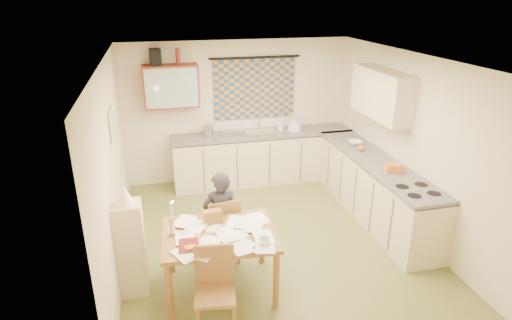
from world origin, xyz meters
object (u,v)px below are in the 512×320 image
object	(u,v)px
stove	(413,222)
person	(221,218)
shelf_stand	(131,249)
chair_far	(222,240)
counter_right	(373,188)
dining_table	(220,261)
counter_back	(265,157)

from	to	relation	value
stove	person	distance (m)	2.50
person	shelf_stand	distance (m)	1.14
stove	person	xyz separation A→B (m)	(-2.46, 0.39, 0.17)
chair_far	person	world-z (taller)	person
stove	counter_right	bearing A→B (deg)	90.00
dining_table	person	world-z (taller)	person
stove	person	bearing A→B (deg)	170.89
counter_right	person	bearing A→B (deg)	-164.80
counter_back	chair_far	xyz separation A→B (m)	(-1.18, -2.31, -0.17)
dining_table	shelf_stand	distance (m)	1.01
counter_back	shelf_stand	world-z (taller)	shelf_stand
chair_far	dining_table	bearing A→B (deg)	70.71
dining_table	stove	bearing A→B (deg)	6.98
counter_back	person	size ratio (longest dim) A/B	2.64
chair_far	person	xyz separation A→B (m)	(-0.01, -0.04, 0.34)
dining_table	chair_far	distance (m)	0.60
counter_back	counter_right	bearing A→B (deg)	-52.97
dining_table	shelf_stand	world-z (taller)	shelf_stand
stove	dining_table	xyz separation A→B (m)	(-2.56, -0.14, -0.08)
counter_back	counter_right	size ratio (longest dim) A/B	1.12
stove	shelf_stand	xyz separation A→B (m)	(-3.54, 0.05, 0.12)
chair_far	counter_right	bearing A→B (deg)	-173.95
chair_far	shelf_stand	world-z (taller)	shelf_stand
shelf_stand	dining_table	bearing A→B (deg)	-10.90
counter_right	shelf_stand	bearing A→B (deg)	-163.97
counter_back	chair_far	world-z (taller)	counter_back
counter_right	stove	bearing A→B (deg)	-90.00
person	counter_back	bearing A→B (deg)	-120.20
person	dining_table	bearing A→B (deg)	75.89
shelf_stand	person	bearing A→B (deg)	17.91
chair_far	shelf_stand	distance (m)	1.19
counter_right	dining_table	size ratio (longest dim) A/B	2.25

